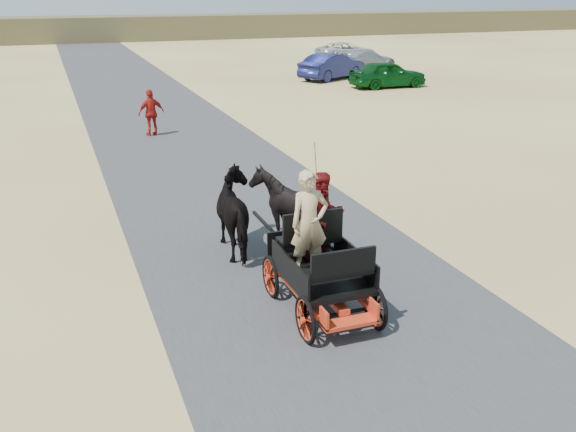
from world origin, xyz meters
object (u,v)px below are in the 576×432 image
object	(u,v)px
carriage	(320,291)
horse_right	(289,208)
car_c	(367,60)
horse_left	(240,214)
pedestrian	(151,113)
car_a	(388,74)
car_b	(332,66)
car_d	(346,51)

from	to	relation	value
carriage	horse_right	xyz separation A→B (m)	(0.55, 3.00, 0.49)
carriage	car_c	xyz separation A→B (m)	(16.38, 30.36, 0.27)
horse_left	car_c	world-z (taller)	horse_left
pedestrian	car_a	world-z (taller)	pedestrian
car_c	horse_left	bearing A→B (deg)	134.13
horse_right	car_b	bearing A→B (deg)	-116.10
car_b	car_d	distance (m)	10.83
carriage	car_d	world-z (taller)	car_d
carriage	horse_left	world-z (taller)	horse_left
car_d	horse_right	bearing A→B (deg)	150.99
carriage	car_d	size ratio (longest dim) A/B	0.52
carriage	pedestrian	xyz separation A→B (m)	(-0.49, 14.89, 0.50)
car_a	carriage	bearing A→B (deg)	148.50
horse_left	car_a	size ratio (longest dim) A/B	0.47
car_a	car_d	xyz separation A→B (m)	(3.88, 13.50, -0.08)
horse_right	car_a	size ratio (longest dim) A/B	0.40
horse_right	car_a	bearing A→B (deg)	-123.86
car_c	car_d	world-z (taller)	car_d
car_d	car_b	bearing A→B (deg)	148.24
horse_left	horse_right	world-z (taller)	horse_right
horse_right	car_b	xyz separation A→B (m)	(11.60, 23.68, -0.09)
pedestrian	horse_right	bearing A→B (deg)	81.39
horse_left	pedestrian	world-z (taller)	pedestrian
car_a	car_c	world-z (taller)	car_a
carriage	car_b	size ratio (longest dim) A/B	0.52
horse_left	car_a	bearing A→B (deg)	-126.02
horse_left	horse_right	xyz separation A→B (m)	(1.10, 0.00, 0.00)
car_b	car_c	world-z (taller)	car_b
horse_left	car_d	xyz separation A→B (m)	(18.11, 33.06, -0.20)
pedestrian	horse_left	bearing A→B (deg)	76.10
carriage	horse_left	size ratio (longest dim) A/B	1.20
car_b	car_c	xyz separation A→B (m)	(4.23, 3.67, -0.13)
carriage	pedestrian	bearing A→B (deg)	91.88
carriage	car_d	distance (m)	40.11
horse_right	carriage	bearing A→B (deg)	79.61
pedestrian	car_a	size ratio (longest dim) A/B	0.40
pedestrian	car_b	size ratio (longest dim) A/B	0.37
horse_left	car_d	world-z (taller)	horse_left
car_c	car_a	bearing A→B (deg)	146.73
horse_left	pedestrian	size ratio (longest dim) A/B	1.16
carriage	car_b	world-z (taller)	car_b
car_b	car_d	world-z (taller)	car_b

